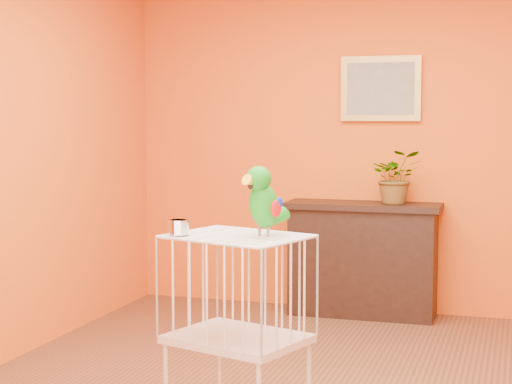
% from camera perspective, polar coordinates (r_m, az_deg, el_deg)
% --- Properties ---
extents(room_shell, '(4.50, 4.50, 4.50)m').
position_cam_1_polar(room_shell, '(4.54, 3.83, 5.61)').
color(room_shell, '#E25415').
rests_on(room_shell, ground).
extents(console_cabinet, '(1.18, 0.42, 0.88)m').
position_cam_1_polar(console_cabinet, '(6.65, 7.11, -4.47)').
color(console_cabinet, black).
rests_on(console_cabinet, ground).
extents(potted_plant, '(0.46, 0.49, 0.32)m').
position_cam_1_polar(potted_plant, '(6.49, 9.25, 0.57)').
color(potted_plant, '#26722D').
rests_on(potted_plant, console_cabinet).
extents(framed_picture, '(0.62, 0.04, 0.50)m').
position_cam_1_polar(framed_picture, '(6.72, 8.31, 6.84)').
color(framed_picture, gold).
rests_on(framed_picture, room_shell).
extents(birdcage, '(0.74, 0.65, 0.96)m').
position_cam_1_polar(birdcage, '(4.25, -1.25, -9.11)').
color(birdcage, silver).
rests_on(birdcage, ground).
extents(feed_cup, '(0.10, 0.10, 0.07)m').
position_cam_1_polar(feed_cup, '(4.18, -5.20, -2.34)').
color(feed_cup, silver).
rests_on(feed_cup, birdcage).
extents(parrot, '(0.20, 0.31, 0.35)m').
position_cam_1_polar(parrot, '(4.11, 0.50, -0.56)').
color(parrot, '#59544C').
rests_on(parrot, birdcage).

